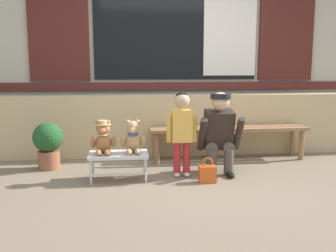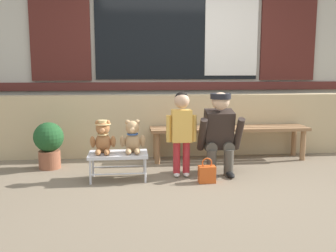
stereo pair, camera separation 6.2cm
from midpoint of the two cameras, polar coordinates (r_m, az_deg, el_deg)
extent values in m
plane|color=#756651|center=(4.02, 4.37, -8.85)|extent=(60.00, 60.00, 0.00)
cube|color=tan|center=(5.30, 1.50, 0.19)|extent=(7.68, 0.25, 0.85)
cube|color=#B7B2A3|center=(5.78, 0.79, 13.90)|extent=(7.84, 0.20, 3.47)
cube|color=#56231E|center=(5.65, 0.93, 6.07)|extent=(7.21, 0.04, 0.12)
cube|color=black|center=(5.67, 0.95, 14.17)|extent=(2.40, 0.03, 1.40)
cube|color=silver|center=(5.82, 9.07, 13.93)|extent=(0.79, 0.02, 1.29)
cube|color=#4C1E19|center=(5.69, -16.57, 13.80)|extent=(0.84, 0.05, 1.43)
cube|color=#4C1E19|center=(6.11, 17.22, 13.40)|extent=(0.84, 0.05, 1.43)
cube|color=#8E6642|center=(4.93, 9.23, -0.63)|extent=(2.10, 0.11, 0.04)
cube|color=#8E6642|center=(5.07, 8.79, -0.37)|extent=(2.10, 0.11, 0.04)
cube|color=#8E6642|center=(5.21, 8.38, -0.12)|extent=(2.10, 0.11, 0.04)
cylinder|color=#8E6642|center=(4.81, -2.06, -3.44)|extent=(0.07, 0.07, 0.40)
cylinder|color=#8E6642|center=(5.08, -2.31, -2.77)|extent=(0.07, 0.07, 0.40)
cylinder|color=#8E6642|center=(5.32, 19.28, -2.74)|extent=(0.07, 0.07, 0.40)
cylinder|color=#8E6642|center=(5.57, 18.03, -2.18)|extent=(0.07, 0.07, 0.40)
cube|color=silver|center=(4.15, -7.94, -4.32)|extent=(0.64, 0.36, 0.04)
cylinder|color=silver|center=(4.06, -12.07, -6.92)|extent=(0.02, 0.02, 0.26)
cylinder|color=silver|center=(4.35, -11.70, -5.85)|extent=(0.02, 0.02, 0.26)
cylinder|color=silver|center=(4.05, -3.81, -6.80)|extent=(0.02, 0.02, 0.26)
cylinder|color=silver|center=(4.34, -4.01, -5.74)|extent=(0.02, 0.02, 0.26)
cylinder|color=silver|center=(4.05, -7.93, -7.24)|extent=(0.58, 0.02, 0.02)
cylinder|color=silver|center=(4.34, -7.85, -6.15)|extent=(0.58, 0.02, 0.02)
ellipsoid|color=#A86B3D|center=(4.15, -10.18, -2.57)|extent=(0.17, 0.14, 0.22)
sphere|color=#A86B3D|center=(4.11, -10.26, -0.33)|extent=(0.15, 0.15, 0.15)
sphere|color=#E1955B|center=(4.06, -10.30, -0.61)|extent=(0.06, 0.06, 0.06)
sphere|color=#A86B3D|center=(4.12, -11.00, 0.49)|extent=(0.06, 0.06, 0.06)
ellipsoid|color=#A86B3D|center=(4.13, -11.74, -2.40)|extent=(0.06, 0.11, 0.16)
ellipsoid|color=#A86B3D|center=(4.06, -10.91, -3.94)|extent=(0.06, 0.15, 0.06)
sphere|color=#A86B3D|center=(4.11, -9.54, 0.51)|extent=(0.06, 0.06, 0.06)
ellipsoid|color=#A86B3D|center=(4.11, -8.69, -2.36)|extent=(0.06, 0.11, 0.16)
ellipsoid|color=#A86B3D|center=(4.05, -9.59, -3.92)|extent=(0.06, 0.15, 0.06)
torus|color=#D6B775|center=(4.13, -10.22, -1.29)|extent=(0.13, 0.13, 0.02)
cylinder|color=#D6B775|center=(4.11, -10.27, 0.25)|extent=(0.17, 0.17, 0.01)
cylinder|color=#D6B775|center=(4.11, -10.28, 0.56)|extent=(0.10, 0.10, 0.04)
ellipsoid|color=tan|center=(4.14, -5.76, -2.50)|extent=(0.17, 0.14, 0.22)
sphere|color=tan|center=(4.10, -5.79, -0.25)|extent=(0.15, 0.15, 0.15)
sphere|color=#F4C188|center=(4.05, -5.78, -0.54)|extent=(0.06, 0.06, 0.06)
sphere|color=tan|center=(4.11, -6.54, 0.57)|extent=(0.06, 0.06, 0.06)
ellipsoid|color=tan|center=(4.11, -7.29, -2.33)|extent=(0.06, 0.11, 0.16)
ellipsoid|color=tan|center=(4.05, -6.38, -3.87)|extent=(0.06, 0.15, 0.06)
sphere|color=tan|center=(4.11, -5.08, 0.59)|extent=(0.06, 0.06, 0.06)
ellipsoid|color=tan|center=(4.11, -4.22, -2.28)|extent=(0.06, 0.11, 0.16)
ellipsoid|color=tan|center=(4.05, -5.05, -3.84)|extent=(0.06, 0.15, 0.06)
torus|color=#335699|center=(4.12, -5.78, -1.22)|extent=(0.13, 0.13, 0.02)
cylinder|color=#B7282D|center=(4.25, 0.94, -4.78)|extent=(0.08, 0.08, 0.36)
ellipsoid|color=silver|center=(4.28, 0.96, -7.38)|extent=(0.07, 0.12, 0.05)
cylinder|color=#B7282D|center=(4.27, 2.40, -4.74)|extent=(0.08, 0.08, 0.36)
ellipsoid|color=silver|center=(4.30, 2.43, -7.33)|extent=(0.07, 0.12, 0.05)
cube|color=#EAB24C|center=(4.19, 1.69, 0.03)|extent=(0.22, 0.15, 0.36)
cylinder|color=#EAB24C|center=(4.18, -0.28, -0.41)|extent=(0.06, 0.06, 0.30)
cylinder|color=#EAB24C|center=(4.22, 3.64, -0.34)|extent=(0.06, 0.06, 0.30)
sphere|color=tan|center=(4.16, 1.71, 3.85)|extent=(0.17, 0.17, 0.17)
sphere|color=black|center=(4.17, 1.69, 4.14)|extent=(0.16, 0.16, 0.16)
cylinder|color=#4C473D|center=(4.32, 6.21, -5.58)|extent=(0.11, 0.11, 0.30)
cylinder|color=#4C473D|center=(4.41, 5.85, -3.00)|extent=(0.13, 0.32, 0.13)
ellipsoid|color=black|center=(4.27, 6.43, -7.41)|extent=(0.09, 0.20, 0.06)
cylinder|color=#4C473D|center=(4.37, 8.79, -5.48)|extent=(0.11, 0.11, 0.30)
cylinder|color=#4C473D|center=(4.46, 8.36, -2.92)|extent=(0.13, 0.32, 0.13)
ellipsoid|color=black|center=(4.32, 9.03, -7.27)|extent=(0.09, 0.20, 0.06)
cube|color=#2D231E|center=(4.37, 7.25, -0.47)|extent=(0.32, 0.30, 0.47)
cylinder|color=#2D231E|center=(4.23, 4.81, -1.28)|extent=(0.08, 0.28, 0.40)
cylinder|color=#2D231E|center=(4.34, 10.26, -1.15)|extent=(0.08, 0.28, 0.40)
sphere|color=#DBB28E|center=(4.26, 7.57, 3.76)|extent=(0.20, 0.20, 0.20)
cylinder|color=black|center=(4.26, 7.58, 4.50)|extent=(0.23, 0.23, 0.06)
cube|color=brown|center=(4.53, 9.28, -1.99)|extent=(0.10, 0.22, 0.16)
cube|color=#DB561E|center=(4.09, 5.56, -7.28)|extent=(0.18, 0.11, 0.18)
torus|color=#DB561E|center=(4.05, 5.58, -5.58)|extent=(0.11, 0.01, 0.11)
cylinder|color=brown|center=(4.83, -17.95, -4.91)|extent=(0.26, 0.26, 0.22)
sphere|color=#1E4C23|center=(4.77, -18.10, -1.64)|extent=(0.36, 0.36, 0.36)
camera|label=1|loc=(0.03, -90.40, -0.06)|focal=40.21mm
camera|label=2|loc=(0.03, 89.60, 0.06)|focal=40.21mm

